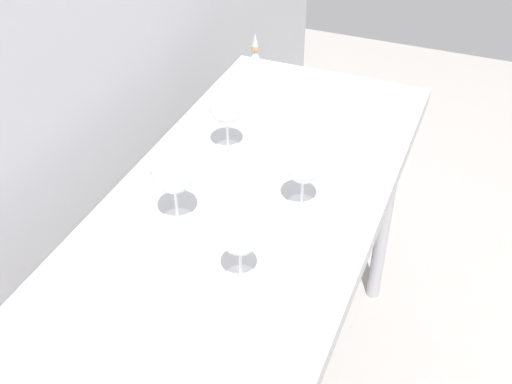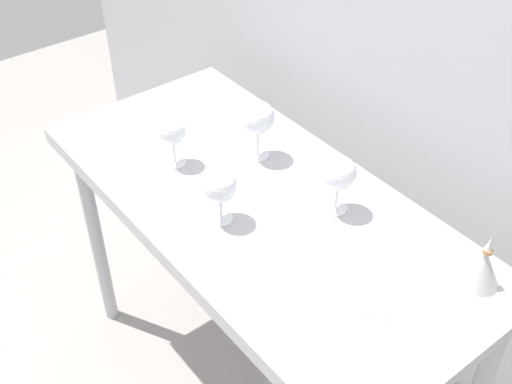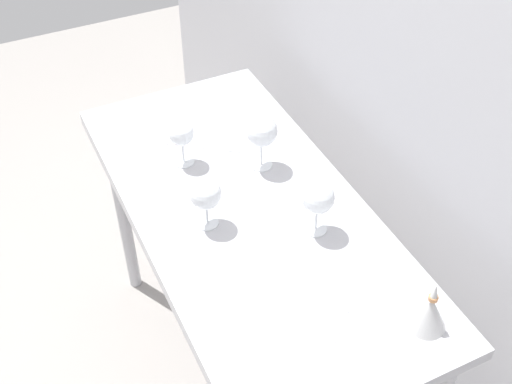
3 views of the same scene
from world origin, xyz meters
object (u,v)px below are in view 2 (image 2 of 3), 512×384
object	(u,v)px
wine_glass_far_right	(339,174)
tasting_sheet_upper	(196,129)
wine_glass_near_left	(172,132)
tasting_sheet_lower	(367,275)
wine_glass_near_center	(221,188)
decanter_funnel	(483,268)
wine_glass_far_left	(258,119)

from	to	relation	value
wine_glass_far_right	tasting_sheet_upper	distance (m)	0.57
wine_glass_near_left	tasting_sheet_lower	size ratio (longest dim) A/B	0.62
wine_glass_near_center	decanter_funnel	size ratio (longest dim) A/B	1.06
wine_glass_far_right	wine_glass_far_left	distance (m)	0.32
wine_glass_near_center	tasting_sheet_lower	distance (m)	0.43
wine_glass_far_right	tasting_sheet_upper	xyz separation A→B (m)	(-0.56, -0.08, -0.12)
wine_glass_far_right	wine_glass_near_left	bearing A→B (deg)	-152.77
wine_glass_far_left	wine_glass_near_left	bearing A→B (deg)	-119.47
tasting_sheet_lower	decanter_funnel	bearing A→B (deg)	7.49
wine_glass_near_left	wine_glass_near_center	bearing A→B (deg)	-7.61
wine_glass_far_right	tasting_sheet_lower	xyz separation A→B (m)	(0.23, -0.11, -0.12)
tasting_sheet_upper	decanter_funnel	size ratio (longest dim) A/B	1.81
wine_glass_near_center	wine_glass_near_left	size ratio (longest dim) A/B	1.03
wine_glass_far_left	tasting_sheet_lower	distance (m)	0.58
wine_glass_near_center	tasting_sheet_upper	size ratio (longest dim) A/B	0.59
tasting_sheet_lower	decanter_funnel	world-z (taller)	decanter_funnel
wine_glass_far_right	wine_glass_near_left	xyz separation A→B (m)	(-0.45, -0.23, -0.01)
wine_glass_near_center	tasting_sheet_lower	bearing A→B (deg)	22.62
wine_glass_near_left	wine_glass_far_left	bearing A→B (deg)	60.53
wine_glass_far_left	decanter_funnel	size ratio (longest dim) A/B	1.22
tasting_sheet_upper	tasting_sheet_lower	world-z (taller)	same
wine_glass_near_center	wine_glass_far_right	distance (m)	0.31
wine_glass_near_center	decanter_funnel	xyz separation A→B (m)	(0.56, 0.35, -0.06)
wine_glass_near_left	wine_glass_far_left	size ratio (longest dim) A/B	0.85
wine_glass_near_center	wine_glass_far_right	xyz separation A→B (m)	(0.15, 0.27, 0.01)
wine_glass_far_left	tasting_sheet_upper	distance (m)	0.27
wine_glass_far_left	tasting_sheet_lower	xyz separation A→B (m)	(0.55, -0.10, -0.13)
wine_glass_far_right	wine_glass_near_center	bearing A→B (deg)	-119.72
wine_glass_far_right	decanter_funnel	size ratio (longest dim) A/B	1.12
tasting_sheet_upper	wine_glass_far_right	bearing A→B (deg)	44.22
decanter_funnel	tasting_sheet_lower	bearing A→B (deg)	-132.78
wine_glass_far_right	decanter_funnel	bearing A→B (deg)	11.72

